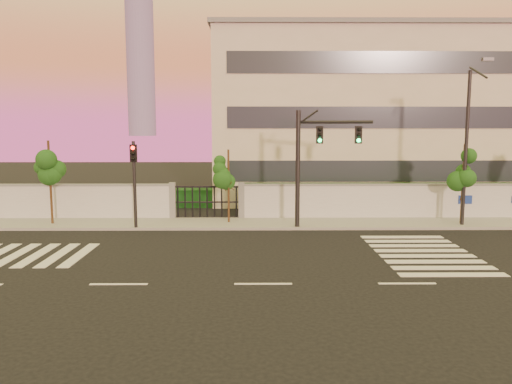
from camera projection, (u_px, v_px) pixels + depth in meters
ground at (263, 284)px, 17.25m from camera, size 120.00×120.00×0.00m
sidewalk at (259, 223)px, 27.65m from camera, size 60.00×3.00×0.15m
perimeter_wall at (260, 202)px, 29.01m from camera, size 60.00×0.36×2.20m
hedge_row at (276, 199)px, 31.77m from camera, size 41.00×4.25×1.80m
institutional_building at (374, 117)px, 38.32m from camera, size 24.40×12.40×12.25m
distant_skyscraper at (139, 27)px, 286.24m from camera, size 16.00×16.00×118.00m
road_markings at (224, 256)px, 20.96m from camera, size 57.00×7.62×0.02m
street_tree_c at (50, 163)px, 26.91m from camera, size 1.56×1.24×4.67m
street_tree_d at (229, 170)px, 27.33m from camera, size 1.39×1.10×4.17m
street_tree_e at (464, 166)px, 27.00m from camera, size 1.52×1.21×4.48m
traffic_signal_main at (313, 155)px, 25.95m from camera, size 3.88×1.37×6.24m
traffic_signal_secondary at (134, 174)px, 25.85m from camera, size 0.36×0.35×4.67m
streetlight_east at (468, 140)px, 26.21m from camera, size 0.52×2.09×8.71m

